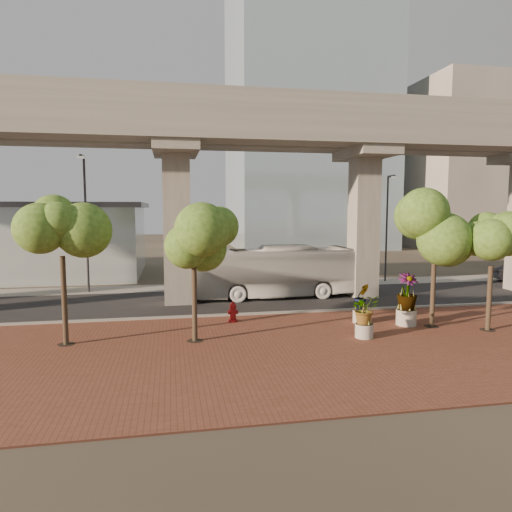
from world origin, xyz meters
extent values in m
plane|color=#352F26|center=(0.00, 0.00, 0.00)|extent=(160.00, 160.00, 0.00)
cube|color=brown|center=(0.00, -8.00, 0.03)|extent=(70.00, 13.00, 0.06)
cube|color=black|center=(0.00, 2.00, 0.02)|extent=(90.00, 8.00, 0.04)
cube|color=gray|center=(0.00, -2.00, 0.08)|extent=(70.00, 0.25, 0.16)
cube|color=gray|center=(0.00, 7.50, 0.03)|extent=(90.00, 3.00, 0.06)
cube|color=gray|center=(0.00, 0.40, 10.50)|extent=(72.00, 2.40, 1.80)
cube|color=gray|center=(0.00, 3.60, 10.50)|extent=(72.00, 2.40, 1.80)
cube|color=gray|center=(0.00, -0.70, 11.90)|extent=(72.00, 0.12, 1.00)
cube|color=gray|center=(0.00, 4.70, 11.90)|extent=(72.00, 0.12, 1.00)
cube|color=silver|center=(-20.00, 16.00, 3.00)|extent=(22.00, 12.00, 6.00)
cube|color=#48474C|center=(-20.00, 16.00, 6.10)|extent=(23.00, 13.00, 0.40)
cube|color=#A8A497|center=(38.00, 36.00, 12.00)|extent=(18.00, 16.00, 24.00)
imported|color=silver|center=(-0.07, 2.72, 1.67)|extent=(12.03, 2.94, 3.35)
cylinder|color=#680B0E|center=(-3.34, -3.34, 0.11)|extent=(0.46, 0.46, 0.10)
cylinder|color=#680B0E|center=(-3.34, -3.34, 0.48)|extent=(0.31, 0.31, 0.75)
sphere|color=#680B0E|center=(-3.34, -3.34, 0.86)|extent=(0.36, 0.36, 0.36)
cylinder|color=#680B0E|center=(-3.34, -3.34, 1.02)|extent=(0.10, 0.10, 0.13)
cylinder|color=#680B0E|center=(-3.34, -3.34, 0.55)|extent=(0.51, 0.21, 0.21)
cylinder|color=#B0AB9F|center=(2.02, -7.28, 0.37)|extent=(0.80, 0.80, 0.62)
imported|color=#325315|center=(2.02, -7.28, 1.35)|extent=(1.78, 1.78, 1.33)
cylinder|color=#AFA79E|center=(5.00, -5.57, 0.44)|extent=(0.99, 0.99, 0.77)
imported|color=#325315|center=(5.00, -5.57, 1.73)|extent=(2.41, 2.41, 1.81)
cylinder|color=gray|center=(3.00, -4.71, 0.38)|extent=(0.82, 0.82, 0.64)
imported|color=#325315|center=(3.00, -4.71, 1.38)|extent=(1.82, 1.82, 1.36)
cylinder|color=#3F3224|center=(-10.82, -5.92, 1.94)|extent=(0.22, 0.22, 3.76)
cylinder|color=black|center=(-10.82, -5.92, 0.07)|extent=(0.70, 0.70, 0.01)
cylinder|color=#3F3224|center=(-5.42, -6.40, 1.82)|extent=(0.22, 0.22, 3.53)
cylinder|color=black|center=(-5.42, -6.40, 0.07)|extent=(0.70, 0.70, 0.01)
cylinder|color=#3F3224|center=(6.07, -6.10, 1.77)|extent=(0.22, 0.22, 3.41)
cylinder|color=black|center=(6.07, -6.10, 0.07)|extent=(0.70, 0.70, 0.01)
cylinder|color=#3F3224|center=(8.32, -7.18, 1.59)|extent=(0.22, 0.22, 3.06)
cylinder|color=black|center=(8.32, -7.18, 0.07)|extent=(0.70, 0.70, 0.01)
cylinder|color=#303035|center=(-12.02, 6.78, 4.63)|extent=(0.16, 0.16, 9.17)
cube|color=#303035|center=(-12.02, 6.21, 9.21)|extent=(0.17, 1.15, 0.17)
cube|color=silver|center=(-12.02, 5.64, 9.10)|extent=(0.46, 0.23, 0.14)
cylinder|color=#2E2E33|center=(10.36, 7.47, 4.15)|extent=(0.14, 0.14, 8.23)
cube|color=#2E2E33|center=(10.36, 6.96, 8.27)|extent=(0.15, 1.03, 0.15)
cube|color=silver|center=(10.36, 6.44, 8.17)|extent=(0.41, 0.21, 0.12)
camera|label=1|loc=(-6.38, -25.90, 5.78)|focal=32.00mm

